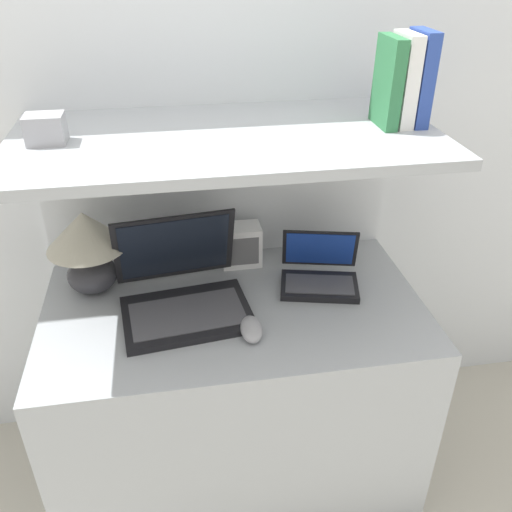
% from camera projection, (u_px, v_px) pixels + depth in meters
% --- Properties ---
extents(wall_back, '(6.00, 0.05, 2.40)m').
position_uv_depth(wall_back, '(215.00, 113.00, 1.70)').
color(wall_back, silver).
rests_on(wall_back, ground_plane).
extents(desk, '(1.13, 0.64, 0.73)m').
position_uv_depth(desk, '(236.00, 395.00, 1.80)').
color(desk, '#999EA3').
rests_on(desk, ground_plane).
extents(back_riser, '(1.13, 0.04, 1.21)m').
position_uv_depth(back_riser, '(222.00, 280.00, 1.97)').
color(back_riser, silver).
rests_on(back_riser, ground_plane).
extents(shelf, '(1.13, 0.58, 0.03)m').
position_uv_depth(shelf, '(227.00, 139.00, 1.42)').
color(shelf, '#999EA3').
rests_on(shelf, back_riser).
extents(table_lamp, '(0.23, 0.23, 0.27)m').
position_uv_depth(table_lamp, '(87.00, 243.00, 1.60)').
color(table_lamp, '#2D2D33').
rests_on(table_lamp, desk).
extents(laptop_large, '(0.40, 0.38, 0.26)m').
position_uv_depth(laptop_large, '(183.00, 291.00, 1.58)').
color(laptop_large, black).
rests_on(laptop_large, desk).
extents(laptop_small, '(0.28, 0.25, 0.16)m').
position_uv_depth(laptop_small, '(319.00, 274.00, 1.70)').
color(laptop_small, black).
rests_on(laptop_small, desk).
extents(computer_mouse, '(0.06, 0.12, 0.04)m').
position_uv_depth(computer_mouse, '(251.00, 329.00, 1.49)').
color(computer_mouse, '#99999E').
rests_on(computer_mouse, desk).
extents(router_box, '(0.13, 0.09, 0.14)m').
position_uv_depth(router_box, '(241.00, 245.00, 1.79)').
color(router_box, white).
rests_on(router_box, desk).
extents(book_blue, '(0.04, 0.12, 0.24)m').
position_uv_depth(book_blue, '(419.00, 79.00, 1.43)').
color(book_blue, '#284293').
rests_on(book_blue, shelf).
extents(book_white, '(0.04, 0.12, 0.24)m').
position_uv_depth(book_white, '(404.00, 80.00, 1.42)').
color(book_white, silver).
rests_on(book_white, shelf).
extents(book_green, '(0.04, 0.13, 0.23)m').
position_uv_depth(book_green, '(388.00, 82.00, 1.42)').
color(book_green, '#2D7042').
rests_on(book_green, shelf).
extents(shelf_gadget, '(0.09, 0.07, 0.07)m').
position_uv_depth(shelf_gadget, '(46.00, 129.00, 1.33)').
color(shelf_gadget, '#99999E').
rests_on(shelf_gadget, shelf).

